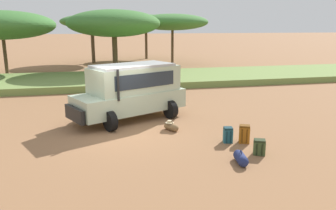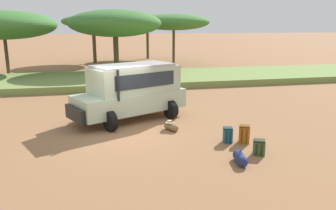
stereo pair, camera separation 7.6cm
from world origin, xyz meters
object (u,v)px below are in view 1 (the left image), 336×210
at_px(backpack_near_rear_wheel, 228,135).
at_px(acacia_tree_left_mid, 2,25).
at_px(acacia_tree_right_mid, 114,23).
at_px(acacia_tree_far_right, 146,20).
at_px(safari_vehicle, 132,90).
at_px(acacia_tree_centre_back, 92,22).
at_px(duffel_bag_soft_canvas, 241,158).
at_px(backpack_beside_front_wheel, 244,134).
at_px(backpack_cluster_center, 259,147).
at_px(duffel_bag_low_black_case, 171,127).
at_px(acacia_tree_distant_right, 172,22).

height_order(backpack_near_rear_wheel, acacia_tree_left_mid, acacia_tree_left_mid).
relative_size(acacia_tree_right_mid, acacia_tree_far_right, 1.28).
bearing_deg(acacia_tree_right_mid, safari_vehicle, -90.98).
relative_size(acacia_tree_centre_back, acacia_tree_right_mid, 0.87).
height_order(duffel_bag_soft_canvas, acacia_tree_left_mid, acacia_tree_left_mid).
bearing_deg(backpack_near_rear_wheel, safari_vehicle, 127.81).
bearing_deg(backpack_beside_front_wheel, backpack_cluster_center, -90.69).
xyz_separation_m(backpack_beside_front_wheel, duffel_bag_low_black_case, (-2.23, 1.93, -0.16)).
height_order(backpack_beside_front_wheel, acacia_tree_centre_back, acacia_tree_centre_back).
distance_m(acacia_tree_left_mid, acacia_tree_distant_right, 15.88).
bearing_deg(acacia_tree_far_right, duffel_bag_soft_canvas, -94.11).
relative_size(duffel_bag_soft_canvas, acacia_tree_right_mid, 0.11).
height_order(safari_vehicle, duffel_bag_soft_canvas, safari_vehicle).
bearing_deg(backpack_beside_front_wheel, duffel_bag_soft_canvas, -118.64).
bearing_deg(safari_vehicle, backpack_cluster_center, -55.46).
distance_m(backpack_near_rear_wheel, acacia_tree_distant_right, 23.92).
distance_m(backpack_beside_front_wheel, backpack_near_rear_wheel, 0.58).
bearing_deg(backpack_near_rear_wheel, acacia_tree_distant_right, 81.29).
distance_m(acacia_tree_left_mid, acacia_tree_centre_back, 11.79).
bearing_deg(duffel_bag_soft_canvas, backpack_beside_front_wheel, 61.36).
bearing_deg(backpack_cluster_center, backpack_near_rear_wheel, 113.11).
relative_size(acacia_tree_right_mid, acacia_tree_distant_right, 1.04).
bearing_deg(backpack_near_rear_wheel, acacia_tree_centre_back, 99.39).
bearing_deg(acacia_tree_distant_right, duffel_bag_soft_canvas, -98.85).
height_order(safari_vehicle, acacia_tree_right_mid, acacia_tree_right_mid).
relative_size(duffel_bag_soft_canvas, acacia_tree_far_right, 0.14).
height_order(duffel_bag_soft_canvas, acacia_tree_far_right, acacia_tree_far_right).
relative_size(backpack_cluster_center, acacia_tree_centre_back, 0.08).
height_order(acacia_tree_left_mid, acacia_tree_centre_back, acacia_tree_centre_back).
height_order(backpack_beside_front_wheel, backpack_cluster_center, backpack_beside_front_wheel).
distance_m(duffel_bag_soft_canvas, acacia_tree_right_mid, 20.33).
bearing_deg(acacia_tree_right_mid, backpack_beside_front_wheel, -79.72).
xyz_separation_m(backpack_cluster_center, acacia_tree_left_mid, (-11.82, 18.93, 3.86)).
xyz_separation_m(safari_vehicle, duffel_bag_low_black_case, (1.30, -2.05, -1.14)).
distance_m(duffel_bag_soft_canvas, acacia_tree_far_right, 32.90).
bearing_deg(acacia_tree_right_mid, backpack_cluster_center, -80.35).
relative_size(safari_vehicle, backpack_near_rear_wheel, 9.51).
relative_size(backpack_near_rear_wheel, acacia_tree_right_mid, 0.07).
bearing_deg(acacia_tree_centre_back, safari_vehicle, -86.23).
height_order(acacia_tree_right_mid, acacia_tree_far_right, acacia_tree_far_right).
relative_size(backpack_cluster_center, duffel_bag_soft_canvas, 0.59).
bearing_deg(acacia_tree_far_right, acacia_tree_left_mid, -135.47).
bearing_deg(backpack_near_rear_wheel, acacia_tree_left_mid, 122.57).
distance_m(duffel_bag_soft_canvas, acacia_tree_centre_back, 29.72).
xyz_separation_m(backpack_beside_front_wheel, backpack_near_rear_wheel, (-0.56, 0.15, -0.04)).
bearing_deg(backpack_beside_front_wheel, acacia_tree_centre_back, 100.48).
xyz_separation_m(backpack_cluster_center, duffel_bag_soft_canvas, (-0.88, -0.51, -0.09)).
distance_m(backpack_cluster_center, backpack_near_rear_wheel, 1.40).
bearing_deg(backpack_near_rear_wheel, acacia_tree_right_mid, 98.62).
bearing_deg(acacia_tree_distant_right, backpack_cluster_center, -97.01).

